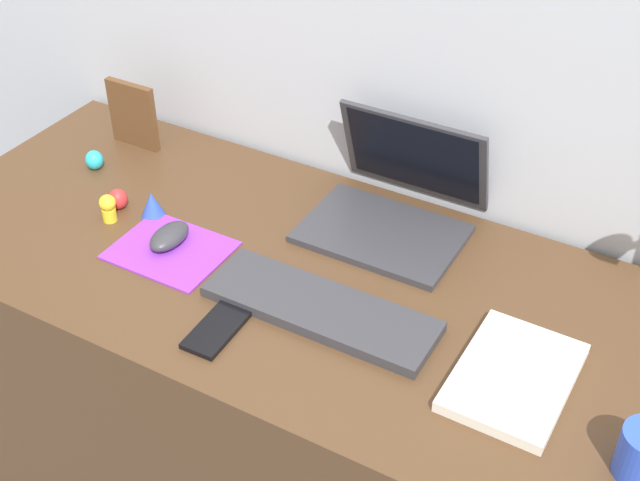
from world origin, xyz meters
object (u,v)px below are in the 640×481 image
picture_frame (133,115)px  toy_figurine_blue (152,204)px  laptop (397,198)px  toy_figurine_yellow (108,207)px  toy_figurine_red (119,198)px  cell_phone (217,329)px  keyboard (321,309)px  mouse (169,236)px  toy_figurine_cyan (94,160)px  notebook_pad (514,377)px

picture_frame → toy_figurine_blue: picture_frame is taller
laptop → toy_figurine_yellow: 0.56m
toy_figurine_red → cell_phone: bearing=-28.3°
keyboard → mouse: bearing=175.5°
laptop → keyboard: bearing=-89.0°
mouse → cell_phone: size_ratio=0.75×
keyboard → toy_figurine_cyan: 0.67m
keyboard → toy_figurine_cyan: bearing=165.7°
toy_figurine_red → picture_frame: bearing=121.5°
picture_frame → toy_figurine_cyan: bearing=-96.1°
cell_phone → toy_figurine_cyan: size_ratio=3.02×
cell_phone → toy_figurine_red: (-0.38, 0.20, 0.02)m
toy_figurine_blue → picture_frame: bearing=135.7°
picture_frame → toy_figurine_yellow: bearing=-61.1°
keyboard → toy_figurine_yellow: toy_figurine_yellow is taller
keyboard → notebook_pad: same height
laptop → toy_figurine_red: 0.55m
toy_figurine_red → toy_figurine_blue: 0.08m
notebook_pad → toy_figurine_blue: 0.77m
laptop → picture_frame: laptop is taller
cell_phone → toy_figurine_yellow: bearing=155.1°
toy_figurine_yellow → mouse: bearing=-2.5°
picture_frame → toy_figurine_cyan: picture_frame is taller
keyboard → cell_phone: (-0.13, -0.12, -0.01)m
laptop → toy_figurine_cyan: bearing=-167.4°
toy_figurine_red → toy_figurine_cyan: (-0.14, 0.09, 0.00)m
keyboard → toy_figurine_yellow: (-0.49, 0.03, 0.02)m
keyboard → mouse: mouse is taller
picture_frame → toy_figurine_yellow: (0.14, -0.25, -0.04)m
cell_phone → picture_frame: 0.66m
laptop → cell_phone: 0.45m
keyboard → cell_phone: size_ratio=3.20×
notebook_pad → toy_figurine_yellow: 0.83m
picture_frame → toy_figurine_red: bearing=-58.5°
laptop → keyboard: 0.31m
cell_phone → toy_figurine_yellow: toy_figurine_yellow is taller
toy_figurine_red → keyboard: bearing=-8.9°
mouse → toy_figurine_yellow: size_ratio=1.66×
toy_figurine_yellow → toy_figurine_red: bearing=105.4°
notebook_pad → toy_figurine_yellow: size_ratio=4.14×
toy_figurine_blue → mouse: bearing=-34.7°
keyboard → laptop: bearing=91.0°
notebook_pad → keyboard: bearing=-177.6°
picture_frame → laptop: bearing=1.9°
keyboard → toy_figurine_red: toy_figurine_red is taller
notebook_pad → toy_figurine_blue: toy_figurine_blue is taller
toy_figurine_yellow → toy_figurine_blue: size_ratio=1.10×
laptop → mouse: (-0.34, -0.28, -0.03)m
picture_frame → cell_phone: bearing=-39.1°
laptop → cell_phone: laptop is taller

